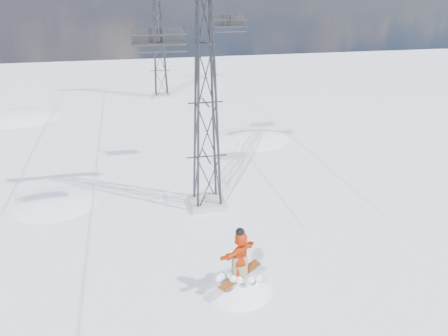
# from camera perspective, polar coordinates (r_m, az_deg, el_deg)

# --- Properties ---
(ground) EXTENTS (120.00, 120.00, 0.00)m
(ground) POSITION_cam_1_polar(r_m,az_deg,el_deg) (16.29, 0.49, -17.92)
(ground) COLOR white
(ground) RESTS_ON ground
(snow_terrain) EXTENTS (39.00, 37.00, 22.00)m
(snow_terrain) POSITION_cam_1_polar(r_m,az_deg,el_deg) (38.97, -13.94, -9.37)
(snow_terrain) COLOR white
(snow_terrain) RESTS_ON ground
(lift_tower_near) EXTENTS (5.20, 1.80, 11.43)m
(lift_tower_near) POSITION_cam_1_polar(r_m,az_deg,el_deg) (21.02, -2.41, 8.46)
(lift_tower_near) COLOR #999999
(lift_tower_near) RESTS_ON ground
(lift_tower_far) EXTENTS (5.20, 1.80, 11.43)m
(lift_tower_far) POSITION_cam_1_polar(r_m,az_deg,el_deg) (45.49, -8.50, 15.86)
(lift_tower_far) COLOR #999999
(lift_tower_far) RESTS_ON ground
(snowboarder_jump) EXTENTS (4.40, 4.40, 6.74)m
(snowboarder_jump) POSITION_cam_1_polar(r_m,az_deg,el_deg) (18.21, 1.76, -19.51)
(snowboarder_jump) COLOR white
(snowboarder_jump) RESTS_ON ground
(lift_chair_near) EXTENTS (2.18, 0.63, 2.71)m
(lift_chair_near) POSITION_cam_1_polar(r_m,az_deg,el_deg) (18.49, -8.55, 16.43)
(lift_chair_near) COLOR black
(lift_chair_near) RESTS_ON ground
(lift_chair_mid) EXTENTS (2.09, 0.60, 2.60)m
(lift_chair_mid) POSITION_cam_1_polar(r_m,az_deg,el_deg) (25.50, 0.52, 18.49)
(lift_chair_mid) COLOR black
(lift_chair_mid) RESTS_ON ground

